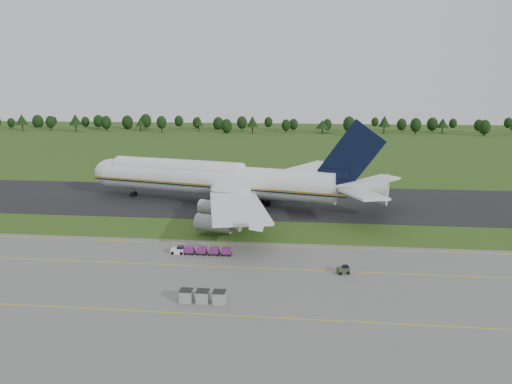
# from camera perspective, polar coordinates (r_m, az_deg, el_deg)

# --- Properties ---
(ground) EXTENTS (600.00, 600.00, 0.00)m
(ground) POSITION_cam_1_polar(r_m,az_deg,el_deg) (106.69, -1.81, -4.40)
(ground) COLOR #2C4A16
(ground) RESTS_ON ground
(apron) EXTENTS (300.00, 52.00, 0.06)m
(apron) POSITION_cam_1_polar(r_m,az_deg,el_deg) (75.20, -5.52, -11.74)
(apron) COLOR slate
(apron) RESTS_ON ground
(taxiway) EXTENTS (300.00, 40.00, 0.08)m
(taxiway) POSITION_cam_1_polar(r_m,az_deg,el_deg) (133.54, -0.12, -0.97)
(taxiway) COLOR black
(taxiway) RESTS_ON ground
(apron_markings) EXTENTS (300.00, 30.20, 0.01)m
(apron_markings) POSITION_cam_1_polar(r_m,az_deg,el_deg) (81.52, -4.51, -9.74)
(apron_markings) COLOR gold
(apron_markings) RESTS_ON apron
(tree_line) EXTENTS (530.94, 22.15, 11.57)m
(tree_line) POSITION_cam_1_polar(r_m,az_deg,el_deg) (322.93, 3.66, 7.89)
(tree_line) COLOR black
(tree_line) RESTS_ON ground
(aircraft) EXTENTS (81.61, 76.97, 22.84)m
(aircraft) POSITION_cam_1_polar(r_m,az_deg,el_deg) (128.51, -4.10, 1.43)
(aircraft) COLOR white
(aircraft) RESTS_ON ground
(baggage_train) EXTENTS (11.17, 1.43, 1.37)m
(baggage_train) POSITION_cam_1_polar(r_m,az_deg,el_deg) (92.17, -6.38, -6.67)
(baggage_train) COLOR white
(baggage_train) RESTS_ON apron
(utility_cart) EXTENTS (2.16, 1.65, 1.05)m
(utility_cart) POSITION_cam_1_polar(r_m,az_deg,el_deg) (84.03, 9.93, -8.83)
(utility_cart) COLOR #313927
(utility_cart) RESTS_ON apron
(uld_row) EXTENTS (6.61, 1.81, 1.79)m
(uld_row) POSITION_cam_1_polar(r_m,az_deg,el_deg) (72.82, -6.11, -11.78)
(uld_row) COLOR #959595
(uld_row) RESTS_ON apron
(edge_markers) EXTENTS (10.61, 0.30, 0.60)m
(edge_markers) POSITION_cam_1_polar(r_m,az_deg,el_deg) (111.66, -0.52, -3.49)
(edge_markers) COLOR #EA4F07
(edge_markers) RESTS_ON ground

